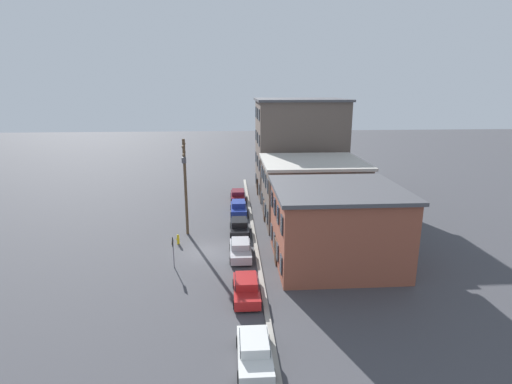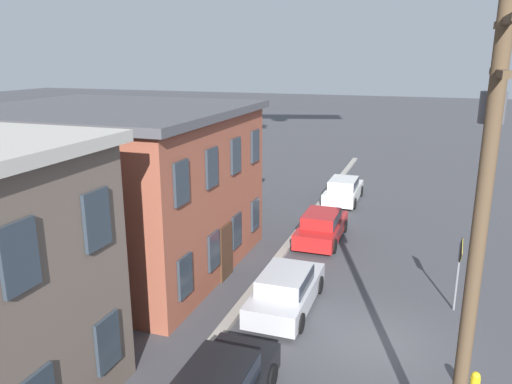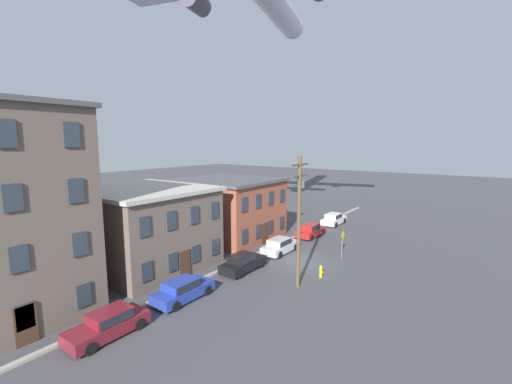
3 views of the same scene
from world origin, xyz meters
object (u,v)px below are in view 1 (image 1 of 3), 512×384
car_maroon (238,195)px  utility_pole (185,182)px  car_red (246,287)px  car_white (254,350)px  car_blue (239,207)px  fire_hydrant (178,239)px  caution_sign (173,247)px  car_silver (241,249)px  car_black (239,226)px

car_maroon → utility_pole: size_ratio=0.46×
car_red → car_white: size_ratio=1.00×
car_blue → fire_hydrant: bearing=-33.2°
caution_sign → fire_hydrant: size_ratio=2.80×
car_blue → car_silver: (12.40, -0.13, 0.00)m
car_black → car_silver: size_ratio=1.00×
car_blue → caution_sign: caution_sign is taller
caution_sign → car_red: bearing=48.3°
car_black → car_red: 12.76m
fire_hydrant → car_maroon: bearing=157.4°
car_silver → caution_sign: bearing=-72.0°
car_black → car_maroon: bearing=179.4°
car_silver → car_red: (6.95, 0.21, 0.00)m
caution_sign → car_silver: bearing=108.0°
car_maroon → caution_sign: caution_sign is taller
car_maroon → caution_sign: (19.59, -5.75, 1.05)m
utility_pole → car_red: bearing=22.9°
car_blue → car_silver: same height
utility_pole → caution_sign: bearing=-2.7°
car_red → caution_sign: 7.81m
car_blue → caution_sign: bearing=-21.8°
car_black → caution_sign: 9.52m
car_blue → utility_pole: bearing=-39.4°
car_maroon → car_white: (31.73, 0.17, 0.00)m
car_maroon → car_red: same height
car_silver → car_white: bearing=1.4°
car_maroon → fire_hydrant: car_maroon is taller
car_silver → fire_hydrant: car_silver is taller
fire_hydrant → caution_sign: bearing=3.0°
car_black → car_white: size_ratio=1.00×
car_red → caution_sign: size_ratio=1.63×
car_black → fire_hydrant: bearing=-66.9°
car_red → utility_pole: bearing=-157.1°
car_red → utility_pole: (-12.86, -5.42, 4.67)m
car_blue → fire_hydrant: 10.89m
car_blue → caution_sign: (14.20, -5.69, 1.05)m
caution_sign → fire_hydrant: bearing=-177.0°
car_white → car_red: bearing=-178.9°
car_blue → car_silver: size_ratio=1.00×
car_black → car_red: same height
car_black → utility_pole: size_ratio=0.46×
car_maroon → car_black: (11.97, -0.13, 0.00)m
car_maroon → fire_hydrant: size_ratio=4.58×
utility_pole → fire_hydrant: bearing=-13.5°
car_silver → utility_pole: 9.16m
car_silver → car_blue: bearing=179.4°
car_red → caution_sign: caution_sign is taller
car_blue → car_white: 26.35m
caution_sign → utility_pole: bearing=177.3°
car_red → car_white: 7.00m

